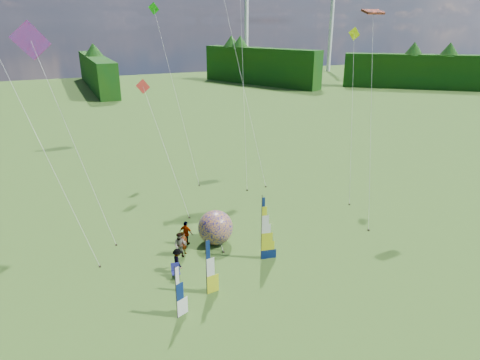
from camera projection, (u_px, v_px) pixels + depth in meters
name	position (u px, v px, depth m)	size (l,w,h in m)	color
ground	(282.00, 285.00, 25.63)	(220.00, 220.00, 0.00)	#426225
treeline_ring	(285.00, 225.00, 24.23)	(210.00, 210.00, 8.00)	#1F480C
turbine_left	(332.00, 20.00, 128.42)	(8.00, 1.20, 30.00)	silver
turbine_right	(246.00, 20.00, 124.82)	(8.00, 1.20, 30.00)	silver
feather_banner_main	(261.00, 229.00, 27.57)	(1.21, 0.10, 4.45)	navy
side_banner_left	(206.00, 268.00, 24.11)	(0.97, 0.10, 3.48)	yellow
side_banner_far	(176.00, 294.00, 22.22)	(0.92, 0.10, 3.07)	white
bol_inflatable	(215.00, 227.00, 30.01)	(2.46, 2.46, 2.46)	#00067C
spectator_a	(184.00, 243.00, 28.65)	(0.61, 0.40, 1.69)	#66594C
spectator_b	(180.00, 245.00, 28.35)	(0.86, 0.42, 1.76)	#66594C
spectator_c	(178.00, 261.00, 26.62)	(1.06, 0.39, 1.64)	#66594C
spectator_d	(186.00, 233.00, 29.95)	(1.04, 0.42, 1.77)	#66594C
camp_chair	(176.00, 272.00, 26.09)	(0.55, 0.55, 0.96)	navy
kite_whale	(238.00, 53.00, 40.89)	(4.48, 14.22, 23.84)	black
kite_rainbow_delta	(71.00, 125.00, 30.12)	(8.25, 12.88, 15.90)	#D50032
kite_parafoil	(372.00, 106.00, 32.85)	(7.86, 10.54, 17.41)	#CA4329
small_kite_red	(164.00, 141.00, 36.51)	(3.28, 12.27, 10.40)	red
small_kite_orange	(244.00, 84.00, 40.31)	(4.79, 9.63, 18.50)	orange
small_kite_yellow	(352.00, 112.00, 37.35)	(5.57, 7.89, 14.76)	#EBFE04
small_kite_pink	(42.00, 140.00, 26.45)	(7.10, 8.76, 15.83)	#E83C64
small_kite_green	(175.00, 89.00, 42.39)	(2.82, 12.66, 17.07)	#16BE0E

